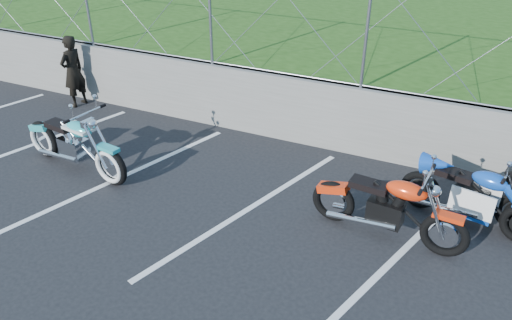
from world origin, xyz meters
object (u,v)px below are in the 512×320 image
at_px(cruiser_turquoise, 76,146).
at_px(sportbike_blue, 473,198).
at_px(person_standing, 73,71).
at_px(naked_orange, 390,209).

relative_size(cruiser_turquoise, sportbike_blue, 1.17).
bearing_deg(person_standing, naked_orange, 80.94).
distance_m(naked_orange, person_standing, 7.63).
distance_m(cruiser_turquoise, sportbike_blue, 6.51).
xyz_separation_m(naked_orange, sportbike_blue, (1.05, 0.81, -0.01)).
xyz_separation_m(naked_orange, person_standing, (-7.39, 1.84, 0.31)).
bearing_deg(naked_orange, sportbike_blue, 43.08).
bearing_deg(naked_orange, person_standing, 171.24).
distance_m(cruiser_turquoise, naked_orange, 5.36).
bearing_deg(person_standing, sportbike_blue, 87.99).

